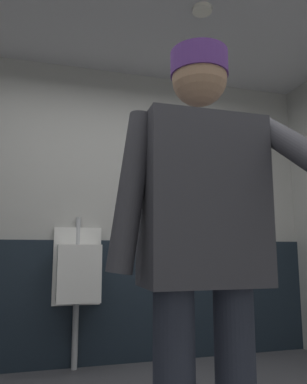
{
  "coord_description": "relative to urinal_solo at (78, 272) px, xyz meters",
  "views": [
    {
      "loc": [
        -0.5,
        -1.61,
        0.95
      ],
      "look_at": [
        0.01,
        0.2,
        1.25
      ],
      "focal_mm": 34.78,
      "sensor_mm": 36.0,
      "label": 1
    }
  ],
  "objects": [
    {
      "name": "wainscot_band_back",
      "position": [
        0.25,
        0.14,
        -0.26
      ],
      "size": [
        3.92,
        0.03,
        1.04
      ],
      "primitive_type": "cube",
      "color": "#19232D",
      "rests_on": "ground_plane"
    },
    {
      "name": "downlight_far",
      "position": [
        0.73,
        -0.95,
        1.86
      ],
      "size": [
        0.14,
        0.14,
        0.03
      ],
      "primitive_type": "cylinder",
      "color": "white"
    },
    {
      "name": "urinal_solo",
      "position": [
        0.0,
        0.0,
        0.0
      ],
      "size": [
        0.4,
        0.34,
        1.24
      ],
      "color": "white",
      "rests_on": "ground_plane"
    },
    {
      "name": "person",
      "position": [
        0.27,
        -1.96,
        0.21
      ],
      "size": [
        0.65,
        0.6,
        1.69
      ],
      "color": "#2D3342",
      "rests_on": "ground_plane"
    },
    {
      "name": "wall_back",
      "position": [
        0.25,
        0.22,
        0.55
      ],
      "size": [
        4.52,
        0.12,
        2.65
      ],
      "primitive_type": "cube",
      "color": "#B2B2AD",
      "rests_on": "ground_plane"
    }
  ]
}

